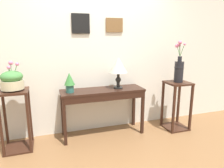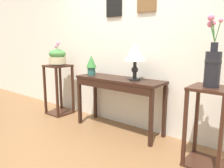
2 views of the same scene
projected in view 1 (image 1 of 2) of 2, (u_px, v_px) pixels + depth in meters
back_wall_with_art at (96, 50)px, 3.42m from camera, size 9.00×0.13×2.80m
console_table at (103, 96)px, 3.29m from camera, size 1.34×0.42×0.78m
table_lamp at (118, 66)px, 3.29m from camera, size 0.30×0.30×0.51m
potted_plant_on_console at (69, 82)px, 3.07m from camera, size 0.16×0.16×0.31m
pedestal_stand_left at (16, 120)px, 2.91m from camera, size 0.39×0.39×0.89m
planter_bowl_wide_left at (12, 80)px, 2.78m from camera, size 0.30×0.30×0.41m
pedestal_stand_right at (176, 106)px, 3.60m from camera, size 0.39×0.39×0.85m
flower_vase_tall_right at (179, 69)px, 3.45m from camera, size 0.17×0.16×0.70m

